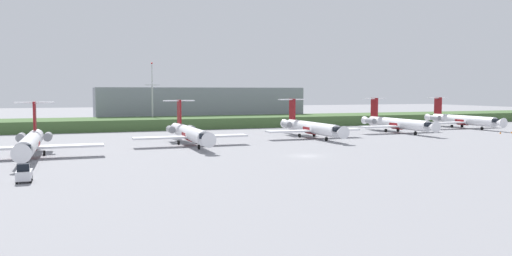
{
  "coord_description": "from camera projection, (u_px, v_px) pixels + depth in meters",
  "views": [
    {
      "loc": [
        -36.45,
        -76.24,
        10.89
      ],
      "look_at": [
        0.0,
        24.98,
        3.0
      ],
      "focal_mm": 35.29,
      "sensor_mm": 36.0,
      "label": 1
    }
  ],
  "objects": [
    {
      "name": "safety_cone_front_marker",
      "position": [
        500.0,
        133.0,
        128.91
      ],
      "size": [
        0.44,
        0.44,
        0.55
      ],
      "primitive_type": "cone",
      "color": "orange",
      "rests_on": "ground"
    },
    {
      "name": "baggage_tug",
      "position": [
        24.0,
        174.0,
        60.21
      ],
      "size": [
        1.72,
        3.2,
        2.3
      ],
      "color": "silver",
      "rests_on": "ground"
    },
    {
      "name": "distant_hangar",
      "position": [
        198.0,
        105.0,
        173.89
      ],
      "size": [
        68.42,
        25.46,
        12.08
      ],
      "primitive_type": "cube",
      "color": "gray",
      "rests_on": "ground"
    },
    {
      "name": "ground_plane",
      "position": [
        248.0,
        140.0,
        112.81
      ],
      "size": [
        500.0,
        500.0,
        0.0
      ],
      "primitive_type": "plane",
      "color": "gray"
    },
    {
      "name": "regional_jet_fifth",
      "position": [
        396.0,
        123.0,
        132.23
      ],
      "size": [
        22.81,
        31.0,
        9.0
      ],
      "color": "white",
      "rests_on": "ground"
    },
    {
      "name": "regional_jet_sixth",
      "position": [
        462.0,
        119.0,
        148.52
      ],
      "size": [
        22.81,
        31.0,
        9.0
      ],
      "color": "white",
      "rests_on": "ground"
    },
    {
      "name": "safety_cone_mid_marker",
      "position": [
        512.0,
        132.0,
        130.06
      ],
      "size": [
        0.44,
        0.44,
        0.55
      ],
      "primitive_type": "cone",
      "color": "orange",
      "rests_on": "ground"
    },
    {
      "name": "antenna_mast",
      "position": [
        152.0,
        100.0,
        151.22
      ],
      "size": [
        4.4,
        0.5,
        19.52
      ],
      "color": "#B2B2B7",
      "rests_on": "ground"
    },
    {
      "name": "regional_jet_fourth",
      "position": [
        310.0,
        127.0,
        117.25
      ],
      "size": [
        22.81,
        31.0,
        9.0
      ],
      "color": "white",
      "rests_on": "ground"
    },
    {
      "name": "regional_jet_third",
      "position": [
        190.0,
        133.0,
        101.31
      ],
      "size": [
        22.81,
        31.0,
        9.0
      ],
      "color": "white",
      "rests_on": "ground"
    },
    {
      "name": "regional_jet_second",
      "position": [
        31.0,
        142.0,
        82.48
      ],
      "size": [
        22.81,
        31.0,
        9.0
      ],
      "color": "white",
      "rests_on": "ground"
    },
    {
      "name": "grass_berm",
      "position": [
        203.0,
        122.0,
        152.36
      ],
      "size": [
        320.0,
        20.0,
        3.09
      ],
      "primitive_type": "cube",
      "color": "#426033",
      "rests_on": "ground"
    }
  ]
}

